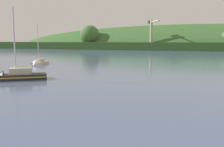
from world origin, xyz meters
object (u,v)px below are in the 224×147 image
Objects in this scene: mooring_buoy_foreground at (10,71)px; sailboat_near_mooring at (16,78)px; dockside_crane at (151,35)px; sailboat_midwater_white at (39,63)px.

sailboat_near_mooring is at bearing -41.19° from mooring_buoy_foreground.
sailboat_midwater_white is (1.97, -120.72, -9.66)m from dockside_crane.
sailboat_near_mooring is 25.92m from sailboat_midwater_white.
mooring_buoy_foreground is (5.78, -134.24, -9.96)m from dockside_crane.
sailboat_near_mooring is 12.99m from mooring_buoy_foreground.
dockside_crane is at bearing -124.02° from sailboat_near_mooring.
sailboat_midwater_white is 20.48× the size of mooring_buoy_foreground.
dockside_crane is at bearing 165.79° from sailboat_midwater_white.
sailboat_midwater_white reaches higher than mooring_buoy_foreground.
sailboat_near_mooring reaches higher than sailboat_midwater_white.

